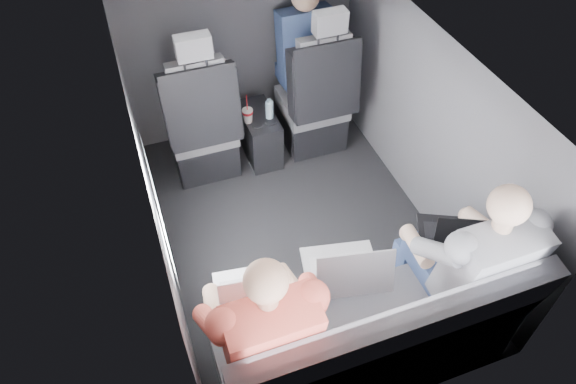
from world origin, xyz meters
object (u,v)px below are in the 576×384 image
object	(u,v)px
front_seat_left	(202,130)
rear_bench	(369,340)
passenger_rear_left	(263,326)
front_seat_right	(315,105)
water_bottle	(269,110)
laptop_black	(453,233)
center_console	(260,135)
soda_cup	(248,115)
passenger_front_right	(304,48)
passenger_rear_right	(465,260)
laptop_silver	(345,268)
laptop_white	(249,291)

from	to	relation	value
front_seat_left	rear_bench	xyz separation A→B (m)	(0.45, -1.90, -0.09)
passenger_rear_left	front_seat_right	bearing A→B (deg)	60.93
water_bottle	laptop_black	distance (m)	1.68
center_console	soda_cup	world-z (taller)	soda_cup
front_seat_right	soda_cup	distance (m)	0.55
passenger_rear_left	passenger_front_right	distance (m)	2.30
laptop_black	front_seat_left	bearing A→B (deg)	123.22
rear_bench	soda_cup	size ratio (longest dim) A/B	6.55
water_bottle	passenger_rear_right	size ratio (longest dim) A/B	0.13
laptop_silver	laptop_black	world-z (taller)	laptop_silver
water_bottle	laptop_white	world-z (taller)	laptop_white
water_bottle	center_console	bearing A→B (deg)	133.00
front_seat_left	water_bottle	bearing A→B (deg)	-3.51
soda_cup	passenger_front_right	xyz separation A→B (m)	(0.55, 0.28, 0.29)
front_seat_right	laptop_silver	world-z (taller)	front_seat_right
laptop_white	passenger_rear_left	bearing A→B (deg)	-88.66
passenger_rear_right	center_console	bearing A→B (deg)	106.81
front_seat_left	passenger_rear_right	distance (m)	2.08
laptop_silver	passenger_rear_left	size ratio (longest dim) A/B	0.35
laptop_silver	center_console	bearing A→B (deg)	88.27
passenger_front_right	water_bottle	bearing A→B (deg)	-142.91
laptop_silver	laptop_black	size ratio (longest dim) A/B	1.09
passenger_rear_left	passenger_front_right	bearing A→B (deg)	64.06
front_seat_left	laptop_white	world-z (taller)	front_seat_left
water_bottle	rear_bench	bearing A→B (deg)	-92.05
passenger_rear_left	passenger_rear_right	xyz separation A→B (m)	(1.11, -0.00, 0.01)
soda_cup	laptop_white	bearing A→B (deg)	-106.24
water_bottle	passenger_front_right	xyz separation A→B (m)	(0.38, 0.29, 0.28)
laptop_silver	front_seat_right	bearing A→B (deg)	73.00
passenger_rear_left	laptop_black	bearing A→B (deg)	9.34
laptop_white	passenger_rear_left	size ratio (longest dim) A/B	0.28
soda_cup	water_bottle	xyz separation A→B (m)	(0.17, -0.01, 0.02)
water_bottle	passenger_rear_left	distance (m)	1.89
passenger_front_right	passenger_rear_left	bearing A→B (deg)	-115.94
front_seat_left	soda_cup	world-z (taller)	front_seat_left
soda_cup	laptop_silver	world-z (taller)	laptop_silver
front_seat_left	passenger_rear_left	size ratio (longest dim) A/B	1.01
front_seat_right	rear_bench	xyz separation A→B (m)	(-0.45, -1.90, -0.09)
center_console	passenger_rear_right	world-z (taller)	passenger_rear_right
water_bottle	passenger_front_right	size ratio (longest dim) A/B	0.20
rear_bench	laptop_white	bearing A→B (deg)	151.25
passenger_rear_left	water_bottle	bearing A→B (deg)	70.71
laptop_silver	passenger_front_right	bearing A→B (deg)	75.21
water_bottle	laptop_silver	xyz separation A→B (m)	(-0.12, -1.61, 0.16)
center_console	water_bottle	size ratio (longest dim) A/B	2.83
laptop_white	laptop_black	size ratio (longest dim) A/B	0.88
laptop_silver	passenger_front_right	size ratio (longest dim) A/B	0.52
passenger_rear_left	rear_bench	bearing A→B (deg)	-9.70
front_seat_left	laptop_black	xyz separation A→B (m)	(1.06, -1.62, 0.23)
soda_cup	front_seat_left	bearing A→B (deg)	177.20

